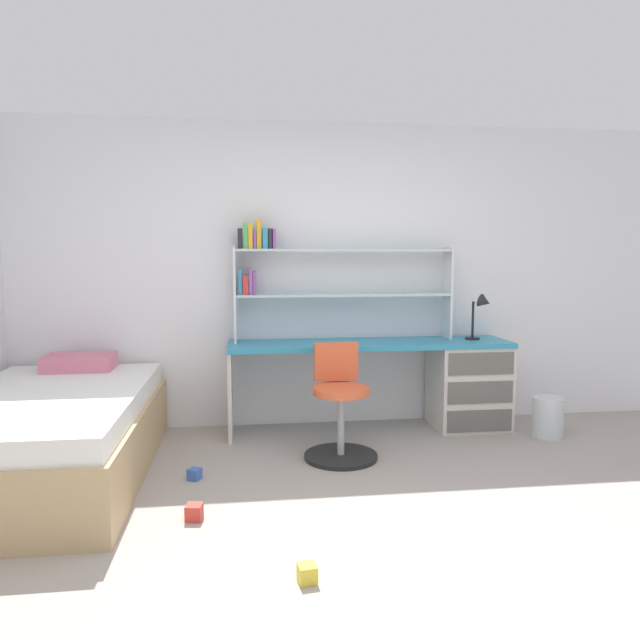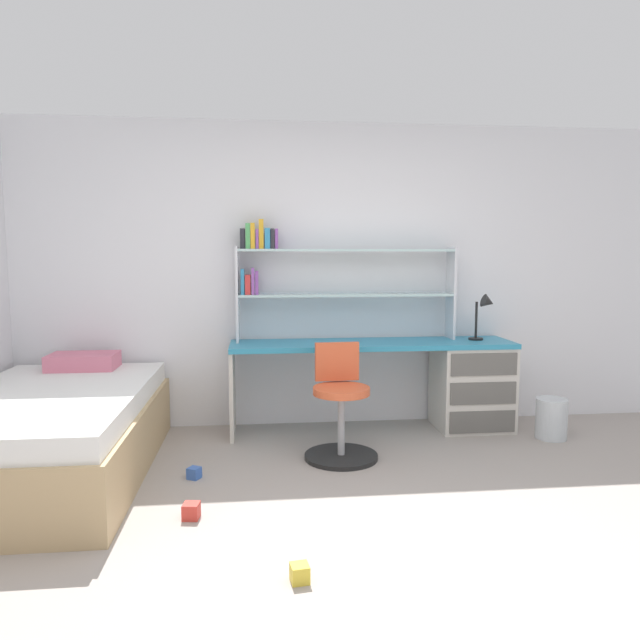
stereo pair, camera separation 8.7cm
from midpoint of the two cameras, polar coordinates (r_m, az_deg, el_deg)
name	(u,v)px [view 1 (the left image)]	position (r m, az deg, el deg)	size (l,w,h in m)	color
ground_plane	(386,554)	(3.04, 5.60, -21.92)	(6.09, 5.48, 0.02)	#9E938C
room_shell	(156,282)	(3.85, -16.45, 3.59)	(6.09, 5.48, 2.52)	silver
desk	(443,379)	(4.94, 11.49, -5.67)	(2.28, 0.51, 0.73)	teal
bookshelf_hutch	(315,270)	(4.74, -0.99, 4.89)	(1.79, 0.22, 0.98)	silver
desk_lamp	(482,309)	(4.96, 15.13, 1.03)	(0.20, 0.16, 0.38)	black
swivel_chair	(340,413)	(4.16, 1.38, -9.11)	(0.52, 0.52, 0.80)	black
bed_platform	(49,436)	(4.19, -25.63, -10.20)	(1.21, 2.05, 0.68)	tan
waste_bin	(548,417)	(4.97, 20.98, -8.89)	(0.24, 0.24, 0.32)	silver
toy_block_red_0	(194,512)	(3.39, -13.01, -17.91)	(0.09, 0.09, 0.09)	red
toy_block_yellow_1	(307,573)	(2.78, -2.24, -23.60)	(0.08, 0.08, 0.08)	gold
toy_block_blue_2	(195,474)	(3.93, -12.85, -14.53)	(0.07, 0.07, 0.07)	#3860B7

